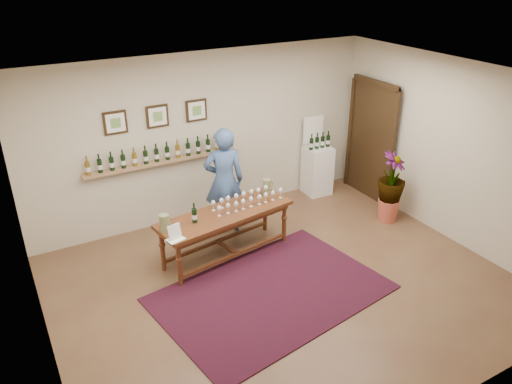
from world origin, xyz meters
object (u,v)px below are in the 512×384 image
potted_plant (391,187)px  display_pedestal (317,170)px  tasting_table (226,219)px  person (224,181)px

potted_plant → display_pedestal: bearing=105.7°
tasting_table → person: (0.33, 0.71, 0.26)m
display_pedestal → person: (-2.14, -0.42, 0.42)m
tasting_table → potted_plant: size_ratio=2.03×
potted_plant → tasting_table: bearing=172.9°
potted_plant → person: bearing=157.3°
display_pedestal → person: size_ratio=0.52×
tasting_table → person: bearing=56.4°
tasting_table → potted_plant: potted_plant is taller
tasting_table → display_pedestal: (2.47, 1.14, -0.17)m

